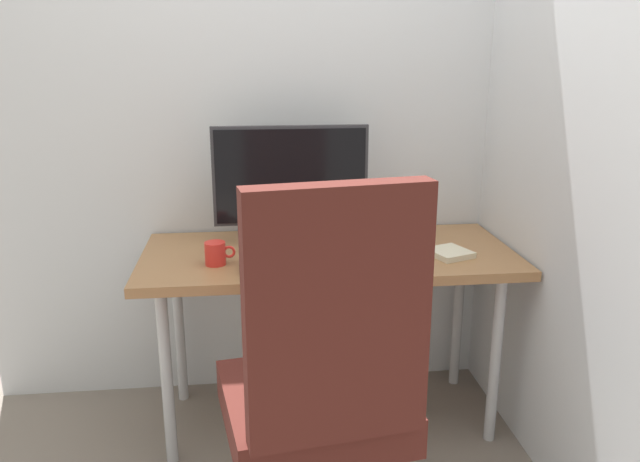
{
  "coord_description": "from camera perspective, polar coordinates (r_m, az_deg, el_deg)",
  "views": [
    {
      "loc": [
        -0.29,
        -2.28,
        1.47
      ],
      "look_at": [
        -0.04,
        -0.06,
        0.83
      ],
      "focal_mm": 35.38,
      "sensor_mm": 36.0,
      "label": 1
    }
  ],
  "objects": [
    {
      "name": "ground_plane",
      "position": [
        2.73,
        0.72,
        -16.47
      ],
      "size": [
        8.0,
        8.0,
        0.0
      ],
      "primitive_type": "plane",
      "color": "slate"
    },
    {
      "name": "wall_back",
      "position": [
        2.64,
        -0.15,
        14.61
      ],
      "size": [
        2.8,
        0.04,
        2.8
      ],
      "primitive_type": "cube",
      "color": "silver",
      "rests_on": "ground_plane"
    },
    {
      "name": "wall_side_right",
      "position": [
        2.32,
        20.43,
        13.41
      ],
      "size": [
        0.04,
        2.02,
        2.8
      ],
      "primitive_type": "cube",
      "color": "silver",
      "rests_on": "ground_plane"
    },
    {
      "name": "desk",
      "position": [
        2.44,
        0.77,
        -3.32
      ],
      "size": [
        1.42,
        0.64,
        0.73
      ],
      "color": "#996B42",
      "rests_on": "ground_plane"
    },
    {
      "name": "office_chair",
      "position": [
        1.73,
        0.17,
        -13.48
      ],
      "size": [
        0.58,
        0.57,
        1.19
      ],
      "color": "black",
      "rests_on": "ground_plane"
    },
    {
      "name": "monitor",
      "position": [
        2.44,
        -2.66,
        4.7
      ],
      "size": [
        0.6,
        0.15,
        0.47
      ],
      "color": "#333338",
      "rests_on": "desk"
    },
    {
      "name": "keyboard",
      "position": [
        2.25,
        -1.42,
        -2.83
      ],
      "size": [
        0.45,
        0.16,
        0.03
      ],
      "color": "black",
      "rests_on": "desk"
    },
    {
      "name": "mouse",
      "position": [
        2.37,
        6.94,
        -1.94
      ],
      "size": [
        0.09,
        0.1,
        0.03
      ],
      "primitive_type": "ellipsoid",
      "rotation": [
        0.0,
        0.0,
        -0.34
      ],
      "color": "#333338",
      "rests_on": "desk"
    },
    {
      "name": "pen_holder",
      "position": [
        2.57,
        7.5,
        0.23
      ],
      "size": [
        0.08,
        0.08,
        0.16
      ],
      "color": "#B2B5BA",
      "rests_on": "desk"
    },
    {
      "name": "notebook",
      "position": [
        2.41,
        11.63,
        -1.95
      ],
      "size": [
        0.18,
        0.18,
        0.02
      ],
      "primitive_type": "cube",
      "rotation": [
        0.0,
        0.0,
        0.37
      ],
      "color": "beige",
      "rests_on": "desk"
    },
    {
      "name": "coffee_mug",
      "position": [
        2.29,
        -9.4,
        -2.01
      ],
      "size": [
        0.11,
        0.07,
        0.08
      ],
      "color": "red",
      "rests_on": "desk"
    }
  ]
}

